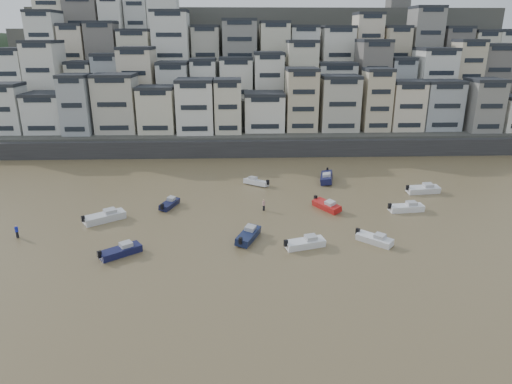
{
  "coord_description": "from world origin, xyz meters",
  "views": [
    {
      "loc": [
        5.64,
        -29.06,
        24.38
      ],
      "look_at": [
        7.93,
        30.0,
        4.0
      ],
      "focal_mm": 32.0,
      "sensor_mm": 36.0,
      "label": 1
    }
  ],
  "objects_px": {
    "boat_g": "(423,188)",
    "boat_j": "(120,250)",
    "boat_e": "(327,205)",
    "boat_d": "(406,206)",
    "person_blue": "(17,231)",
    "boat_h": "(256,181)",
    "boat_k": "(104,216)",
    "boat_c": "(248,234)",
    "boat_f": "(169,203)",
    "boat_i": "(327,176)",
    "boat_a": "(305,242)",
    "boat_b": "(375,238)",
    "person_pink": "(264,205)"
  },
  "relations": [
    {
      "from": "boat_c",
      "to": "boat_g",
      "type": "xyz_separation_m",
      "value": [
        28.85,
        16.8,
        0.02
      ]
    },
    {
      "from": "boat_f",
      "to": "boat_g",
      "type": "distance_m",
      "value": 40.65
    },
    {
      "from": "boat_c",
      "to": "boat_d",
      "type": "distance_m",
      "value": 24.94
    },
    {
      "from": "person_blue",
      "to": "boat_g",
      "type": "bearing_deg",
      "value": 14.54
    },
    {
      "from": "boat_d",
      "to": "boat_k",
      "type": "relative_size",
      "value": 0.9
    },
    {
      "from": "boat_f",
      "to": "boat_i",
      "type": "relative_size",
      "value": 0.73
    },
    {
      "from": "boat_d",
      "to": "boat_e",
      "type": "relative_size",
      "value": 1.03
    },
    {
      "from": "boat_g",
      "to": "boat_j",
      "type": "relative_size",
      "value": 1.1
    },
    {
      "from": "boat_d",
      "to": "person_blue",
      "type": "bearing_deg",
      "value": -178.51
    },
    {
      "from": "boat_a",
      "to": "boat_f",
      "type": "height_order",
      "value": "boat_a"
    },
    {
      "from": "boat_e",
      "to": "boat_h",
      "type": "bearing_deg",
      "value": -171.52
    },
    {
      "from": "boat_f",
      "to": "person_blue",
      "type": "xyz_separation_m",
      "value": [
        -17.77,
        -10.28,
        0.22
      ]
    },
    {
      "from": "boat_c",
      "to": "boat_g",
      "type": "relative_size",
      "value": 0.97
    },
    {
      "from": "boat_b",
      "to": "person_blue",
      "type": "height_order",
      "value": "person_blue"
    },
    {
      "from": "boat_i",
      "to": "person_pink",
      "type": "bearing_deg",
      "value": -27.98
    },
    {
      "from": "boat_j",
      "to": "boat_i",
      "type": "bearing_deg",
      "value": 5.39
    },
    {
      "from": "boat_d",
      "to": "boat_g",
      "type": "distance_m",
      "value": 9.64
    },
    {
      "from": "boat_b",
      "to": "boat_f",
      "type": "distance_m",
      "value": 30.32
    },
    {
      "from": "boat_i",
      "to": "boat_d",
      "type": "bearing_deg",
      "value": 43.91
    },
    {
      "from": "boat_h",
      "to": "boat_k",
      "type": "relative_size",
      "value": 0.8
    },
    {
      "from": "boat_h",
      "to": "person_blue",
      "type": "height_order",
      "value": "person_blue"
    },
    {
      "from": "boat_a",
      "to": "boat_i",
      "type": "xyz_separation_m",
      "value": [
        7.5,
        26.2,
        0.16
      ]
    },
    {
      "from": "boat_c",
      "to": "boat_g",
      "type": "bearing_deg",
      "value": -38.37
    },
    {
      "from": "boat_h",
      "to": "boat_i",
      "type": "bearing_deg",
      "value": -137.92
    },
    {
      "from": "boat_d",
      "to": "boat_g",
      "type": "xyz_separation_m",
      "value": [
        5.56,
        7.87,
        0.05
      ]
    },
    {
      "from": "boat_k",
      "to": "person_blue",
      "type": "relative_size",
      "value": 3.52
    },
    {
      "from": "boat_a",
      "to": "boat_k",
      "type": "xyz_separation_m",
      "value": [
        -26.53,
        9.28,
        0.11
      ]
    },
    {
      "from": "boat_e",
      "to": "boat_d",
      "type": "bearing_deg",
      "value": 53.49
    },
    {
      "from": "boat_e",
      "to": "boat_h",
      "type": "height_order",
      "value": "boat_e"
    },
    {
      "from": "boat_d",
      "to": "boat_j",
      "type": "height_order",
      "value": "boat_d"
    },
    {
      "from": "person_blue",
      "to": "boat_k",
      "type": "bearing_deg",
      "value": 27.95
    },
    {
      "from": "boat_b",
      "to": "boat_h",
      "type": "bearing_deg",
      "value": 163.38
    },
    {
      "from": "boat_j",
      "to": "boat_k",
      "type": "bearing_deg",
      "value": 76.37
    },
    {
      "from": "boat_d",
      "to": "person_blue",
      "type": "distance_m",
      "value": 53.07
    },
    {
      "from": "boat_g",
      "to": "boat_i",
      "type": "xyz_separation_m",
      "value": [
        -14.53,
        6.92,
        0.09
      ]
    },
    {
      "from": "boat_a",
      "to": "boat_g",
      "type": "xyz_separation_m",
      "value": [
        22.03,
        19.28,
        0.07
      ]
    },
    {
      "from": "boat_i",
      "to": "boat_h",
      "type": "bearing_deg",
      "value": -69.87
    },
    {
      "from": "boat_h",
      "to": "boat_i",
      "type": "height_order",
      "value": "boat_i"
    },
    {
      "from": "person_pink",
      "to": "boat_e",
      "type": "bearing_deg",
      "value": 0.53
    },
    {
      "from": "boat_c",
      "to": "person_pink",
      "type": "bearing_deg",
      "value": 7.32
    },
    {
      "from": "boat_a",
      "to": "boat_c",
      "type": "height_order",
      "value": "boat_c"
    },
    {
      "from": "boat_f",
      "to": "boat_e",
      "type": "bearing_deg",
      "value": -75.51
    },
    {
      "from": "boat_b",
      "to": "boat_k",
      "type": "relative_size",
      "value": 0.81
    },
    {
      "from": "boat_i",
      "to": "boat_g",
      "type": "bearing_deg",
      "value": 77.23
    },
    {
      "from": "boat_f",
      "to": "boat_k",
      "type": "height_order",
      "value": "boat_k"
    },
    {
      "from": "boat_e",
      "to": "boat_b",
      "type": "bearing_deg",
      "value": -13.0
    },
    {
      "from": "boat_b",
      "to": "boat_i",
      "type": "relative_size",
      "value": 0.77
    },
    {
      "from": "boat_i",
      "to": "boat_b",
      "type": "bearing_deg",
      "value": 15.48
    },
    {
      "from": "boat_j",
      "to": "person_blue",
      "type": "relative_size",
      "value": 3.04
    },
    {
      "from": "boat_d",
      "to": "boat_c",
      "type": "bearing_deg",
      "value": -165.35
    }
  ]
}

